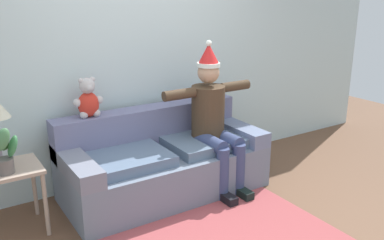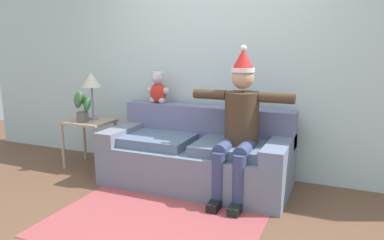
{
  "view_description": "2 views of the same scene",
  "coord_description": "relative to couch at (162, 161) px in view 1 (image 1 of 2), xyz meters",
  "views": [
    {
      "loc": [
        -1.86,
        -2.42,
        1.97
      ],
      "look_at": [
        0.24,
        0.84,
        0.76
      ],
      "focal_mm": 39.2,
      "sensor_mm": 36.0,
      "label": 1
    },
    {
      "loc": [
        1.46,
        -2.55,
        1.5
      ],
      "look_at": [
        0.03,
        0.79,
        0.76
      ],
      "focal_mm": 34.37,
      "sensor_mm": 36.0,
      "label": 2
    }
  ],
  "objects": [
    {
      "name": "couch",
      "position": [
        0.0,
        0.0,
        0.0
      ],
      "size": [
        1.99,
        0.9,
        0.82
      ],
      "color": "slate",
      "rests_on": "ground_plane"
    },
    {
      "name": "side_table",
      "position": [
        -1.45,
        -0.0,
        0.17
      ],
      "size": [
        0.56,
        0.46,
        0.59
      ],
      "color": "tan",
      "rests_on": "ground_plane"
    },
    {
      "name": "area_rug",
      "position": [
        0.0,
        -1.05,
        -0.32
      ],
      "size": [
        1.81,
        1.23,
        0.01
      ],
      "primitive_type": "cube",
      "color": "#A9494C",
      "rests_on": "ground_plane"
    },
    {
      "name": "person_seated",
      "position": [
        0.5,
        -0.16,
        0.44
      ],
      "size": [
        1.02,
        0.77,
        1.5
      ],
      "color": "#473322",
      "rests_on": "ground_plane"
    },
    {
      "name": "ground_plane",
      "position": [
        0.0,
        -1.02,
        -0.32
      ],
      "size": [
        10.0,
        10.0,
        0.0
      ],
      "primitive_type": "plane",
      "color": "brown"
    },
    {
      "name": "potted_plant",
      "position": [
        -1.45,
        -0.1,
        0.45
      ],
      "size": [
        0.22,
        0.2,
        0.4
      ],
      "color": "#5F5855",
      "rests_on": "side_table"
    },
    {
      "name": "back_wall",
      "position": [
        0.0,
        0.53,
        1.03
      ],
      "size": [
        7.0,
        0.1,
        2.7
      ],
      "primitive_type": "cube",
      "color": "silver",
      "rests_on": "ground_plane"
    },
    {
      "name": "teddy_bear",
      "position": [
        -0.62,
        0.28,
        0.67
      ],
      "size": [
        0.29,
        0.17,
        0.38
      ],
      "color": "red",
      "rests_on": "couch"
    }
  ]
}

